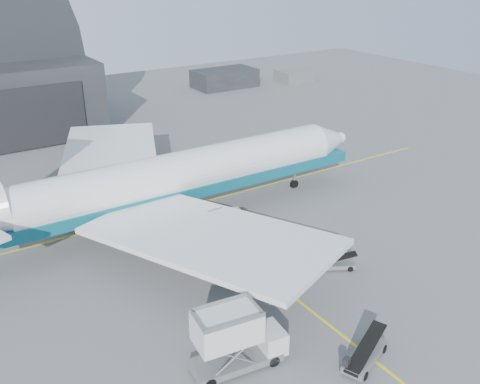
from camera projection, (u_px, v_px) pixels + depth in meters
ground at (281, 287)px, 48.44m from camera, size 200.00×200.00×0.00m
taxi_lines at (211, 232)px, 58.16m from camera, size 80.00×42.12×0.02m
distant_bldg_a at (225, 87)px, 122.61m from camera, size 14.00×8.00×4.00m
distant_bldg_b at (294, 82)px, 128.00m from camera, size 8.00×6.00×2.80m
airliner at (168, 179)px, 58.44m from camera, size 52.18×50.60×18.31m
catering_truck at (235, 340)px, 38.06m from camera, size 7.29×3.42×4.84m
pushback_tug at (262, 242)px, 54.82m from camera, size 3.93×2.52×1.74m
belt_loader_a at (365, 355)px, 39.30m from camera, size 5.17×3.29×1.96m
belt_loader_b at (333, 264)px, 51.15m from camera, size 4.20×3.13×1.64m
traffic_cone at (304, 253)px, 53.64m from camera, size 0.31×0.31×0.45m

